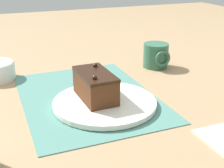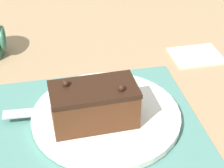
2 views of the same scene
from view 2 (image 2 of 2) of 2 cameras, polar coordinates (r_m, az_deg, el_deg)
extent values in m
plane|color=#9E7F5B|center=(0.64, -6.87, -7.61)|extent=(3.00, 3.00, 0.00)
cube|color=slate|center=(0.64, -6.88, -7.48)|extent=(0.46, 0.34, 0.00)
cylinder|color=white|center=(0.66, -0.89, -4.85)|extent=(0.26, 0.26, 0.01)
cube|color=#512D19|center=(0.62, -2.75, -3.46)|extent=(0.14, 0.08, 0.06)
cube|color=black|center=(0.60, -2.84, -0.85)|extent=(0.14, 0.08, 0.01)
sphere|color=black|center=(0.60, -7.05, 0.10)|extent=(0.01, 0.01, 0.01)
sphere|color=black|center=(0.59, 1.44, -0.62)|extent=(0.01, 0.01, 0.01)
cube|color=black|center=(0.66, -0.91, -2.99)|extent=(0.07, 0.02, 0.01)
cube|color=#B7BABF|center=(0.66, -10.14, -4.12)|extent=(0.15, 0.03, 0.00)
torus|color=#33664C|center=(0.86, -16.33, 6.75)|extent=(0.01, 0.06, 0.06)
cube|color=beige|center=(0.86, 12.73, 4.33)|extent=(0.11, 0.09, 0.01)
camera|label=1|loc=(0.80, 61.49, 11.53)|focal=50.00mm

